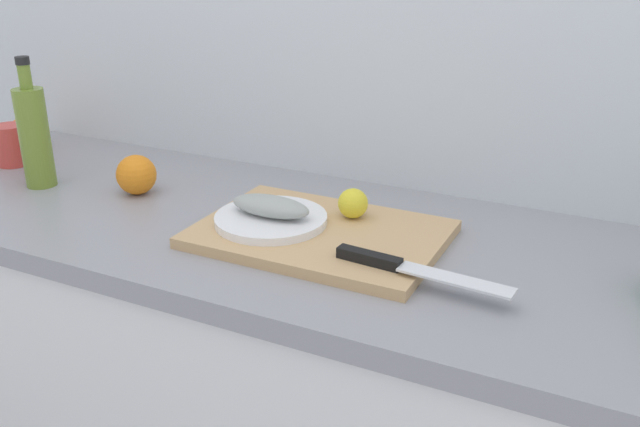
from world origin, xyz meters
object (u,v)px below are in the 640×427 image
object	(u,v)px
chef_knife	(399,266)
olive_oil_bottle	(34,135)
lemon_0	(353,203)
orange_0	(27,133)
cutting_board	(320,234)
fish_fillet	(271,206)
coffee_mug_1	(12,145)
white_plate	(271,219)

from	to	relation	value
chef_knife	olive_oil_bottle	xyz separation A→B (m)	(-0.86, 0.08, 0.08)
lemon_0	orange_0	size ratio (longest dim) A/B	0.67
cutting_board	olive_oil_bottle	distance (m)	0.68
olive_oil_bottle	orange_0	distance (m)	0.32
cutting_board	olive_oil_bottle	bearing A→B (deg)	-178.93
olive_oil_bottle	orange_0	bearing A→B (deg)	142.66
fish_fillet	coffee_mug_1	size ratio (longest dim) A/B	1.32
orange_0	lemon_0	bearing A→B (deg)	-5.92
fish_fillet	cutting_board	bearing A→B (deg)	9.07
lemon_0	coffee_mug_1	size ratio (longest dim) A/B	0.48
orange_0	white_plate	bearing A→B (deg)	-12.93
olive_oil_bottle	orange_0	xyz separation A→B (m)	(-0.24, 0.19, -0.07)
fish_fillet	chef_knife	distance (m)	0.29
chef_knife	coffee_mug_1	xyz separation A→B (m)	(-1.03, 0.16, 0.02)
coffee_mug_1	orange_0	world-z (taller)	coffee_mug_1
coffee_mug_1	orange_0	xyz separation A→B (m)	(-0.08, 0.11, -0.01)
fish_fillet	orange_0	distance (m)	0.85
fish_fillet	coffee_mug_1	distance (m)	0.75
white_plate	orange_0	size ratio (longest dim) A/B	2.47
orange_0	chef_knife	bearing A→B (deg)	-13.59
fish_fillet	lemon_0	world-z (taller)	lemon_0
fish_fillet	chef_knife	size ratio (longest dim) A/B	0.53
coffee_mug_1	orange_0	distance (m)	0.13
coffee_mug_1	orange_0	bearing A→B (deg)	124.43
olive_oil_bottle	coffee_mug_1	bearing A→B (deg)	155.50
white_plate	lemon_0	world-z (taller)	lemon_0
lemon_0	fish_fillet	bearing A→B (deg)	-143.53
coffee_mug_1	lemon_0	bearing A→B (deg)	0.74
olive_oil_bottle	lemon_0	bearing A→B (deg)	7.20
lemon_0	coffee_mug_1	xyz separation A→B (m)	(-0.87, -0.01, -0.00)
cutting_board	orange_0	size ratio (longest dim) A/B	5.20
fish_fillet	olive_oil_bottle	size ratio (longest dim) A/B	0.56
olive_oil_bottle	chef_knife	bearing A→B (deg)	-5.29
fish_fillet	orange_0	world-z (taller)	orange_0
lemon_0	olive_oil_bottle	xyz separation A→B (m)	(-0.70, -0.09, 0.07)
fish_fillet	lemon_0	distance (m)	0.15
orange_0	fish_fillet	bearing A→B (deg)	-12.93
coffee_mug_1	orange_0	size ratio (longest dim) A/B	1.40
cutting_board	white_plate	distance (m)	0.10
cutting_board	fish_fillet	world-z (taller)	fish_fillet
chef_knife	orange_0	world-z (taller)	orange_0
cutting_board	chef_knife	distance (m)	0.21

